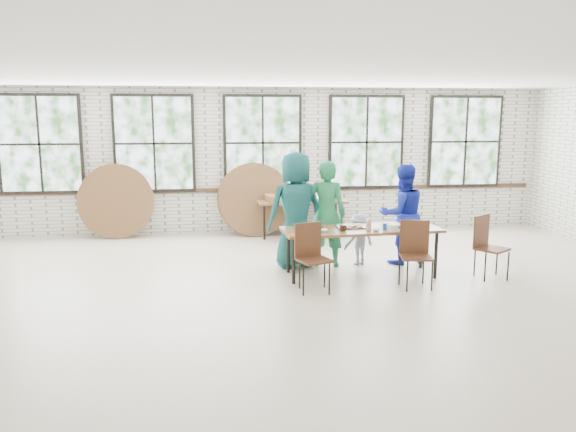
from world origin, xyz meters
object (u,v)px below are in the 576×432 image
chair_near_left (311,251)px  chair_near_right (415,248)px  storage_table (301,203)px  dining_table (361,232)px

chair_near_left → chair_near_right: same height
chair_near_left → storage_table: bearing=63.7°
chair_near_right → chair_near_left: bearing=-170.3°
chair_near_left → storage_table: (0.42, 3.61, 0.13)m
chair_near_left → chair_near_right: bearing=-19.9°
dining_table → chair_near_right: chair_near_right is taller
chair_near_right → storage_table: size_ratio=0.52×
dining_table → storage_table: (-0.46, 3.00, -0.00)m
chair_near_right → storage_table: bearing=116.7°
chair_near_left → chair_near_right: 1.51m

